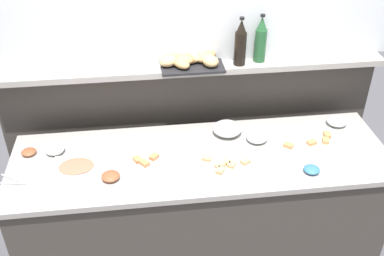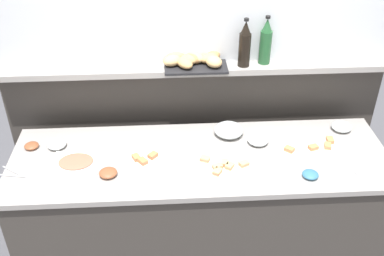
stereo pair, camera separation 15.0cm
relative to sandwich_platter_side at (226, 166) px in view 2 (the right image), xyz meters
name	(u,v)px [view 2 (the right image)]	position (x,y,z in m)	size (l,w,h in m)	color
ground_plane	(194,201)	(-0.14, 0.72, -0.93)	(12.00, 12.00, 0.00)	#4C4C51
buffet_counter	(200,212)	(-0.14, 0.12, -0.47)	(2.30, 0.73, 0.92)	#3D3833
back_ledge_unit	(194,138)	(-0.14, 0.66, -0.25)	(2.57, 0.22, 1.30)	#3D3833
sandwich_platter_side	(226,166)	(0.00, 0.00, 0.00)	(0.33, 0.20, 0.04)	white
sandwich_platter_front	(154,160)	(-0.42, 0.08, 0.00)	(0.36, 0.21, 0.04)	white
sandwich_platter_rear	(311,148)	(0.55, 0.15, 0.00)	(0.36, 0.19, 0.04)	white
cold_cuts_platter	(76,162)	(-0.88, 0.09, 0.00)	(0.27, 0.23, 0.02)	white
glass_bowl_large	(229,130)	(0.06, 0.34, 0.02)	(0.19, 0.19, 0.07)	silver
glass_bowl_medium	(57,144)	(-1.03, 0.27, 0.01)	(0.12, 0.12, 0.05)	silver
glass_bowl_small	(341,127)	(0.80, 0.35, 0.01)	(0.13, 0.13, 0.05)	silver
glass_bowl_extra	(258,140)	(0.23, 0.23, 0.01)	(0.13, 0.13, 0.05)	silver
condiment_bowl_dark	(108,173)	(-0.68, -0.03, 0.01)	(0.10, 0.10, 0.04)	brown
condiment_bowl_cream	(32,146)	(-1.18, 0.27, 0.00)	(0.09, 0.09, 0.03)	brown
condiment_bowl_teal	(310,174)	(0.47, -0.11, 0.01)	(0.09, 0.09, 0.03)	teal
serving_tongs	(13,174)	(-1.23, 0.01, -0.01)	(0.19, 0.11, 0.01)	#B7BABF
napkin_stack	(362,164)	(0.81, -0.02, 0.00)	(0.17, 0.17, 0.02)	white
wine_bottle_dark	(245,45)	(0.17, 0.57, 0.51)	(0.08, 0.08, 0.32)	black
wine_bottle_green	(266,42)	(0.31, 0.60, 0.51)	(0.08, 0.08, 0.32)	#23562D
bread_basket	(194,60)	(-0.15, 0.59, 0.41)	(0.42, 0.28, 0.08)	black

